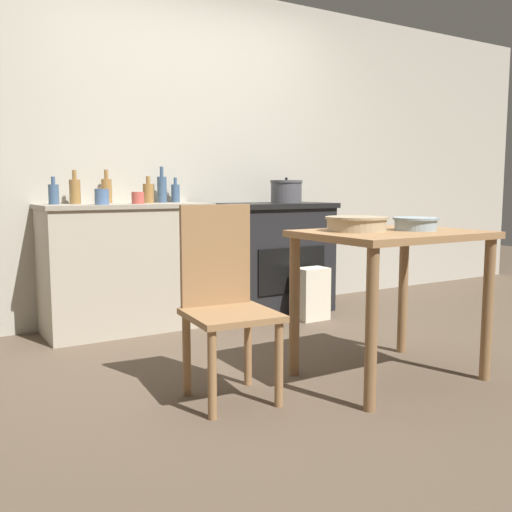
{
  "coord_description": "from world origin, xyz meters",
  "views": [
    {
      "loc": [
        -1.84,
        -2.57,
        1.01
      ],
      "look_at": [
        0.0,
        0.44,
        0.58
      ],
      "focal_mm": 40.0,
      "sensor_mm": 36.0,
      "label": 1
    }
  ],
  "objects": [
    {
      "name": "work_table",
      "position": [
        0.3,
        -0.42,
        0.65
      ],
      "size": [
        0.91,
        0.69,
        0.78
      ],
      "color": "#997047",
      "rests_on": "ground_plane"
    },
    {
      "name": "bottle_center_left",
      "position": [
        -0.21,
        1.45,
        1.0
      ],
      "size": [
        0.07,
        0.07,
        0.27
      ],
      "color": "#3D5675",
      "rests_on": "counter_cabinet"
    },
    {
      "name": "cup_right",
      "position": [
        -0.47,
        1.23,
        0.94
      ],
      "size": [
        0.09,
        0.09,
        0.08
      ],
      "primitive_type": "cylinder",
      "color": "#B74C42",
      "rests_on": "counter_cabinet"
    },
    {
      "name": "mixing_bowl_large",
      "position": [
        0.44,
        -0.45,
        0.82
      ],
      "size": [
        0.24,
        0.24,
        0.07
      ],
      "color": "#93A8B2",
      "rests_on": "work_table"
    },
    {
      "name": "chair",
      "position": [
        -0.57,
        -0.21,
        0.48
      ],
      "size": [
        0.43,
        0.43,
        0.93
      ],
      "rotation": [
        0.0,
        0.0,
        -0.09
      ],
      "color": "#997047",
      "rests_on": "ground_plane"
    },
    {
      "name": "bottle_mid_left",
      "position": [
        -0.62,
        1.46,
        0.99
      ],
      "size": [
        0.07,
        0.07,
        0.24
      ],
      "color": "olive",
      "rests_on": "counter_cabinet"
    },
    {
      "name": "bottle_far_left",
      "position": [
        -1.01,
        1.38,
        0.97
      ],
      "size": [
        0.07,
        0.07,
        0.18
      ],
      "color": "#3D5675",
      "rests_on": "counter_cabinet"
    },
    {
      "name": "bottle_center",
      "position": [
        -0.86,
        1.41,
        0.98
      ],
      "size": [
        0.08,
        0.08,
        0.23
      ],
      "color": "olive",
      "rests_on": "counter_cabinet"
    },
    {
      "name": "counter_cabinet",
      "position": [
        -0.55,
        1.31,
        0.45
      ],
      "size": [
        1.17,
        0.52,
        0.9
      ],
      "color": "#B2A893",
      "rests_on": "ground_plane"
    },
    {
      "name": "mixing_bowl_small",
      "position": [
        0.14,
        -0.33,
        0.83
      ],
      "size": [
        0.33,
        0.33,
        0.07
      ],
      "color": "tan",
      "rests_on": "work_table"
    },
    {
      "name": "stock_pot",
      "position": [
        0.78,
        1.25,
        0.98
      ],
      "size": [
        0.26,
        0.26,
        0.21
      ],
      "color": "#4C4C51",
      "rests_on": "stove"
    },
    {
      "name": "bottle_left",
      "position": [
        -0.1,
        1.46,
        0.97
      ],
      "size": [
        0.07,
        0.07,
        0.19
      ],
      "color": "#3D5675",
      "rests_on": "counter_cabinet"
    },
    {
      "name": "cup_mid_right",
      "position": [
        -0.75,
        1.15,
        0.95
      ],
      "size": [
        0.09,
        0.09,
        0.1
      ],
      "primitive_type": "cylinder",
      "color": "#4C6B99",
      "rests_on": "counter_cabinet"
    },
    {
      "name": "bottle_center_right",
      "position": [
        -0.34,
        1.38,
        0.97
      ],
      "size": [
        0.08,
        0.08,
        0.19
      ],
      "color": "olive",
      "rests_on": "counter_cabinet"
    },
    {
      "name": "wall_back",
      "position": [
        0.0,
        1.58,
        1.27
      ],
      "size": [
        8.0,
        0.07,
        2.55
      ],
      "color": "#B2AD9E",
      "rests_on": "ground_plane"
    },
    {
      "name": "flour_sack",
      "position": [
        0.76,
        0.86,
        0.2
      ],
      "size": [
        0.24,
        0.16,
        0.4
      ],
      "primitive_type": "cube",
      "color": "beige",
      "rests_on": "ground_plane"
    },
    {
      "name": "stove",
      "position": [
        0.67,
        1.28,
        0.44
      ],
      "size": [
        0.92,
        0.58,
        0.88
      ],
      "color": "black",
      "rests_on": "ground_plane"
    },
    {
      "name": "ground_plane",
      "position": [
        0.0,
        0.0,
        0.0
      ],
      "size": [
        14.0,
        14.0,
        0.0
      ],
      "primitive_type": "plane",
      "color": "brown"
    }
  ]
}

